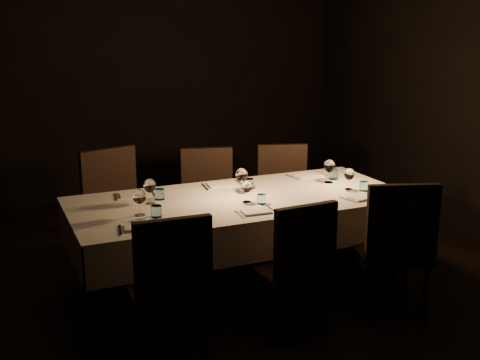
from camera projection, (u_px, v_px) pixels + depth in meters
name	position (u px, v px, depth m)	size (l,w,h in m)	color
room	(240.00, 99.00, 4.32)	(5.01, 6.01, 3.01)	black
dining_table	(240.00, 207.00, 4.52)	(2.52, 1.12, 0.76)	black
chair_near_left	(169.00, 282.00, 3.60)	(0.48, 0.48, 0.96)	black
place_setting_near_left	(144.00, 209.00, 3.99)	(0.35, 0.41, 0.19)	silver
chair_near_center	(296.00, 262.00, 3.94)	(0.48, 0.48, 0.93)	black
place_setting_near_center	(253.00, 197.00, 4.30)	(0.29, 0.39, 0.16)	silver
chair_near_right	(394.00, 244.00, 4.15)	(0.62, 0.62, 1.01)	black
place_setting_near_right	(357.00, 184.00, 4.64)	(0.32, 0.40, 0.17)	silver
chair_far_left	(117.00, 206.00, 4.98)	(0.61, 0.61, 1.03)	black
place_setting_far_left	(147.00, 191.00, 4.43)	(0.35, 0.41, 0.19)	silver
chair_far_center	(208.00, 198.00, 5.33)	(0.56, 0.56, 0.96)	black
place_setting_far_center	(237.00, 180.00, 4.71)	(0.36, 0.42, 0.19)	silver
chair_far_right	(284.00, 192.00, 5.52)	(0.58, 0.58, 0.95)	black
place_setting_far_right	(324.00, 171.00, 5.01)	(0.36, 0.41, 0.19)	silver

